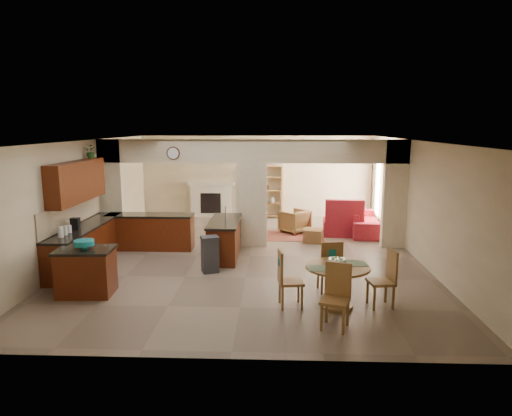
{
  "coord_description": "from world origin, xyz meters",
  "views": [
    {
      "loc": [
        0.58,
        -10.76,
        3.16
      ],
      "look_at": [
        0.14,
        0.3,
        1.14
      ],
      "focal_mm": 32.0,
      "sensor_mm": 36.0,
      "label": 1
    }
  ],
  "objects_px": {
    "kitchen_island": "(86,272)",
    "armchair": "(295,221)",
    "dining_table": "(337,280)",
    "sofa": "(364,220)"
  },
  "relations": [
    {
      "from": "kitchen_island",
      "to": "armchair",
      "type": "xyz_separation_m",
      "value": [
        4.14,
        5.24,
        -0.11
      ]
    },
    {
      "from": "dining_table",
      "to": "armchair",
      "type": "distance_m",
      "value": 5.72
    },
    {
      "from": "kitchen_island",
      "to": "dining_table",
      "type": "bearing_deg",
      "value": -8.88
    },
    {
      "from": "kitchen_island",
      "to": "sofa",
      "type": "height_order",
      "value": "kitchen_island"
    },
    {
      "from": "kitchen_island",
      "to": "sofa",
      "type": "xyz_separation_m",
      "value": [
        6.24,
        5.42,
        -0.1
      ]
    },
    {
      "from": "kitchen_island",
      "to": "armchair",
      "type": "height_order",
      "value": "kitchen_island"
    },
    {
      "from": "dining_table",
      "to": "sofa",
      "type": "xyz_separation_m",
      "value": [
        1.61,
        5.87,
        -0.16
      ]
    },
    {
      "from": "dining_table",
      "to": "armchair",
      "type": "relative_size",
      "value": 1.49
    },
    {
      "from": "dining_table",
      "to": "sofa",
      "type": "height_order",
      "value": "dining_table"
    },
    {
      "from": "kitchen_island",
      "to": "sofa",
      "type": "distance_m",
      "value": 8.26
    }
  ]
}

